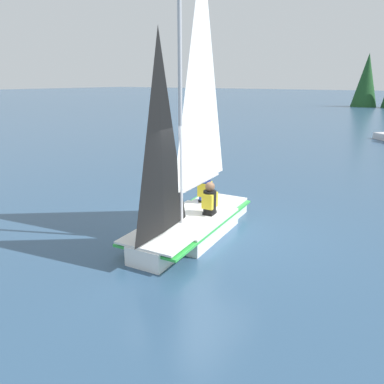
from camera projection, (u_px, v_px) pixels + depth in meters
name	position (u px, v px, depth m)	size (l,w,h in m)	color
ground_plane	(192.00, 233.00, 8.58)	(260.00, 260.00, 0.00)	#2D4C6B
sailboat_main	(192.00, 195.00, 8.32)	(1.79, 4.07, 6.10)	white
sailor_helm	(210.00, 205.00, 8.62)	(0.33, 0.36, 1.16)	black
sailor_crew	(205.00, 193.00, 9.51)	(0.33, 0.36, 1.16)	black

